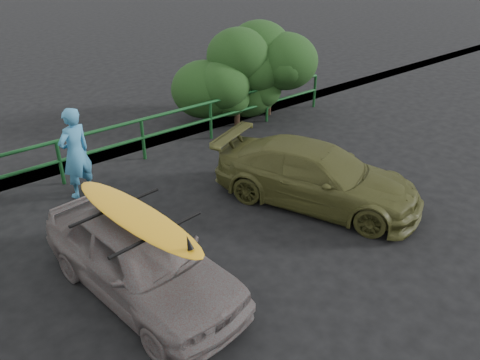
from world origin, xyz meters
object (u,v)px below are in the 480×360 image
at_px(sedan, 141,257).
at_px(man, 75,153).
at_px(olive_vehicle, 317,175).
at_px(surfboard, 135,216).
at_px(guardrail, 104,150).

relative_size(sedan, man, 1.95).
distance_m(olive_vehicle, surfboard, 4.09).
bearing_deg(olive_vehicle, sedan, 160.06).
bearing_deg(surfboard, man, 76.04).
bearing_deg(surfboard, guardrail, 65.88).
height_order(sedan, surfboard, surfboard).
relative_size(olive_vehicle, surfboard, 1.45).
height_order(guardrail, sedan, sedan).
bearing_deg(man, olive_vehicle, 120.27).
xyz_separation_m(olive_vehicle, surfboard, (-4.01, -0.16, 0.76)).
distance_m(guardrail, man, 1.21).
xyz_separation_m(man, surfboard, (-0.48, -3.46, 0.41)).
bearing_deg(sedan, surfboard, 83.89).
distance_m(olive_vehicle, man, 4.85).
bearing_deg(man, surfboard, 65.43).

